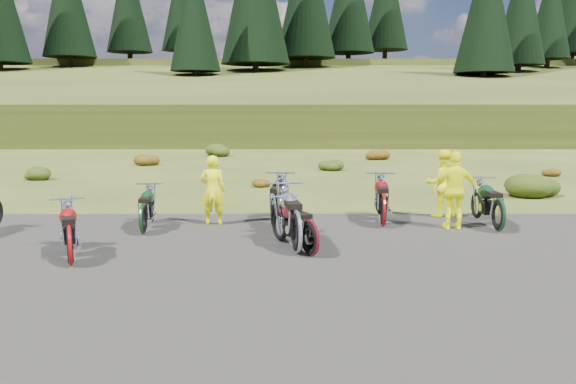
{
  "coord_description": "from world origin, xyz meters",
  "views": [
    {
      "loc": [
        0.56,
        -10.23,
        2.73
      ],
      "look_at": [
        0.59,
        1.22,
        1.01
      ],
      "focal_mm": 35.0,
      "sensor_mm": 36.0,
      "label": 1
    }
  ],
  "objects": [
    {
      "name": "ground",
      "position": [
        0.0,
        0.0,
        0.0
      ],
      "size": [
        300.0,
        300.0,
        0.0
      ],
      "primitive_type": "plane",
      "color": "#334416",
      "rests_on": "ground"
    },
    {
      "name": "gravel_pad",
      "position": [
        0.0,
        -2.0,
        0.0
      ],
      "size": [
        20.0,
        12.0,
        0.04
      ],
      "primitive_type": "cube",
      "color": "black",
      "rests_on": "ground"
    },
    {
      "name": "hill_slope",
      "position": [
        0.0,
        50.0,
        0.0
      ],
      "size": [
        300.0,
        45.97,
        9.37
      ],
      "primitive_type": null,
      "rotation": [
        0.14,
        0.0,
        0.0
      ],
      "color": "#2E3913",
      "rests_on": "ground"
    },
    {
      "name": "hill_plateau",
      "position": [
        0.0,
        110.0,
        0.0
      ],
      "size": [
        300.0,
        90.0,
        9.17
      ],
      "primitive_type": "cube",
      "color": "#2E3913",
      "rests_on": "ground"
    },
    {
      "name": "conifer_19",
      "position": [
        -21.0,
        69.0,
        17.36
      ],
      "size": [
        6.16,
        6.16,
        16.0
      ],
      "color": "black",
      "rests_on": "ground"
    },
    {
      "name": "conifer_20",
      "position": [
        -15.0,
        75.0,
        17.65
      ],
      "size": [
        5.72,
        5.72,
        15.0
      ],
      "color": "black",
      "rests_on": "ground"
    },
    {
      "name": "conifer_21",
      "position": [
        -9.0,
        50.0,
        12.56
      ],
      "size": [
        5.28,
        5.28,
        14.0
      ],
      "color": "black",
      "rests_on": "ground"
    },
    {
      "name": "conifer_26",
      "position": [
        21.0,
        49.0,
        13.37
      ],
      "size": [
        6.16,
        6.16,
        16.0
      ],
      "color": "black",
      "rests_on": "ground"
    },
    {
      "name": "conifer_27",
      "position": [
        27.0,
        55.0,
        14.06
      ],
      "size": [
        5.72,
        5.72,
        15.0
      ],
      "color": "black",
      "rests_on": "ground"
    },
    {
      "name": "conifer_28",
      "position": [
        33.0,
        61.0,
        14.76
      ],
      "size": [
        5.28,
        5.28,
        14.0
      ],
      "color": "black",
      "rests_on": "ground"
    },
    {
      "name": "shrub_1",
      "position": [
        -9.1,
        11.3,
        0.31
      ],
      "size": [
        1.03,
        1.03,
        0.61
      ],
      "primitive_type": "ellipsoid",
      "color": "#21300C",
      "rests_on": "ground"
    },
    {
      "name": "shrub_2",
      "position": [
        -6.2,
        16.6,
        0.38
      ],
      "size": [
        1.3,
        1.3,
        0.77
      ],
      "primitive_type": "ellipsoid",
      "color": "#5D2D0B",
      "rests_on": "ground"
    },
    {
      "name": "shrub_3",
      "position": [
        -3.3,
        21.9,
        0.46
      ],
      "size": [
        1.56,
        1.56,
        0.92
      ],
      "primitive_type": "ellipsoid",
      "color": "#21300C",
      "rests_on": "ground"
    },
    {
      "name": "shrub_4",
      "position": [
        -0.4,
        9.2,
        0.23
      ],
      "size": [
        0.77,
        0.77,
        0.45
      ],
      "primitive_type": "ellipsoid",
      "color": "#5D2D0B",
      "rests_on": "ground"
    },
    {
      "name": "shrub_5",
      "position": [
        2.5,
        14.5,
        0.31
      ],
      "size": [
        1.03,
        1.03,
        0.61
      ],
      "primitive_type": "ellipsoid",
      "color": "#21300C",
      "rests_on": "ground"
    },
    {
      "name": "shrub_6",
      "position": [
        5.4,
        19.8,
        0.38
      ],
      "size": [
        1.3,
        1.3,
        0.77
      ],
      "primitive_type": "ellipsoid",
      "color": "#5D2D0B",
      "rests_on": "ground"
    },
    {
      "name": "shrub_7",
      "position": [
        8.3,
        7.1,
        0.46
      ],
      "size": [
        1.56,
        1.56,
        0.92
      ],
      "primitive_type": "ellipsoid",
      "color": "#21300C",
      "rests_on": "ground"
    },
    {
      "name": "shrub_8",
      "position": [
        11.2,
        12.4,
        0.23
      ],
      "size": [
        0.77,
        0.77,
        0.45
      ],
      "primitive_type": "ellipsoid",
      "color": "#5D2D0B",
      "rests_on": "ground"
    },
    {
      "name": "motorcycle_1",
      "position": [
        -3.19,
        -0.77,
        0.0
      ],
      "size": [
        1.35,
        2.09,
        1.04
      ],
      "primitive_type": null,
      "rotation": [
        0.0,
        0.0,
        1.95
      ],
      "color": "maroon",
      "rests_on": "ground"
    },
    {
      "name": "motorcycle_2",
      "position": [
        -2.54,
        1.66,
        0.0
      ],
      "size": [
        0.81,
        1.95,
        0.99
      ],
      "primitive_type": null,
      "rotation": [
        0.0,
        0.0,
        1.67
      ],
      "color": "#0E3413",
      "rests_on": "ground"
    },
    {
      "name": "motorcycle_3",
      "position": [
        0.76,
        0.04,
        0.0
      ],
      "size": [
        1.14,
        2.4,
        1.21
      ],
      "primitive_type": null,
      "rotation": [
        0.0,
        0.0,
        1.74
      ],
      "color": "silver",
      "rests_on": "ground"
    },
    {
      "name": "motorcycle_4",
      "position": [
        0.99,
        -0.18,
        0.0
      ],
      "size": [
        1.42,
        2.0,
        1.0
      ],
      "primitive_type": null,
      "rotation": [
        0.0,
        0.0,
        2.03
      ],
      "color": "#4D0C15",
      "rests_on": "ground"
    },
    {
      "name": "motorcycle_5",
      "position": [
        0.29,
        2.3,
        0.0
      ],
      "size": [
        0.96,
        2.28,
        1.16
      ],
      "primitive_type": null,
      "rotation": [
        0.0,
        0.0,
        1.47
      ],
      "color": "black",
      "rests_on": "ground"
    },
    {
      "name": "motorcycle_6",
      "position": [
        2.79,
        2.43,
        0.0
      ],
      "size": [
        0.95,
        2.24,
        1.14
      ],
      "primitive_type": null,
      "rotation": [
        0.0,
        0.0,
        1.47
      ],
      "color": "maroon",
      "rests_on": "ground"
    },
    {
      "name": "motorcycle_7",
      "position": [
        5.25,
        1.91,
        0.0
      ],
      "size": [
        0.71,
        2.1,
        1.1
      ],
      "primitive_type": null,
      "rotation": [
        0.0,
        0.0,
        1.58
      ],
      "color": "#0E321A",
      "rests_on": "ground"
    },
    {
      "name": "person_middle",
      "position": [
        -1.15,
        2.68,
        0.81
      ],
      "size": [
        0.6,
        0.4,
        1.63
      ],
      "primitive_type": "imported",
      "rotation": [
        0.0,
        0.0,
        3.13
      ],
      "color": "#E8EE0C",
      "rests_on": "ground"
    },
    {
      "name": "person_right_a",
      "position": [
        4.44,
        3.64,
        0.84
      ],
      "size": [
        0.87,
        0.71,
        1.68
      ],
      "primitive_type": "imported",
      "rotation": [
        0.0,
        0.0,
        3.24
      ],
      "color": "#E8EE0C",
      "rests_on": "ground"
    },
    {
      "name": "person_right_b",
      "position": [
        4.35,
        2.21,
        0.87
      ],
      "size": [
        1.03,
        0.44,
        1.75
      ],
      "primitive_type": "imported",
      "rotation": [
        0.0,
        0.0,
        3.13
      ],
      "color": "#E8EE0C",
      "rests_on": "ground"
    }
  ]
}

